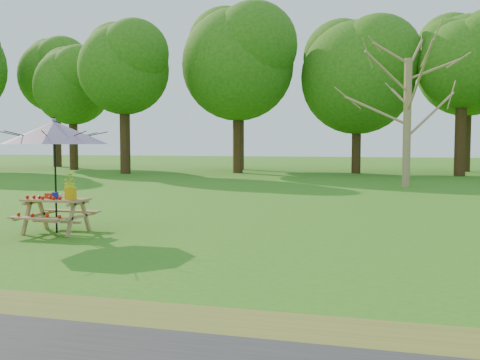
% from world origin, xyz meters
% --- Properties ---
extents(ground, '(120.00, 120.00, 0.00)m').
position_xyz_m(ground, '(0.00, 0.00, 0.00)').
color(ground, '#367516').
rests_on(ground, ground).
extents(drygrass_strip, '(120.00, 1.20, 0.01)m').
position_xyz_m(drygrass_strip, '(0.00, -2.80, 0.00)').
color(drygrass_strip, olive).
rests_on(drygrass_strip, ground).
extents(treeline, '(60.00, 12.00, 16.00)m').
position_xyz_m(treeline, '(0.00, 22.00, 8.00)').
color(treeline, '#266110').
rests_on(treeline, ground).
extents(bare_tree, '(8.12, 8.12, 11.74)m').
position_xyz_m(bare_tree, '(3.00, 14.65, 7.13)').
color(bare_tree, '#926E50').
rests_on(bare_tree, ground).
extents(picnic_table, '(1.20, 1.32, 0.67)m').
position_xyz_m(picnic_table, '(-4.09, 1.53, 0.33)').
color(picnic_table, '#956743').
rests_on(picnic_table, ground).
extents(patio_umbrella, '(2.65, 2.65, 2.25)m').
position_xyz_m(patio_umbrella, '(-4.09, 1.53, 1.95)').
color(patio_umbrella, black).
rests_on(patio_umbrella, ground).
extents(produce_bins, '(0.32, 0.37, 0.13)m').
position_xyz_m(produce_bins, '(-4.16, 1.57, 0.72)').
color(produce_bins, red).
rests_on(produce_bins, picnic_table).
extents(tomatoes_row, '(0.77, 0.13, 0.07)m').
position_xyz_m(tomatoes_row, '(-4.24, 1.35, 0.71)').
color(tomatoes_row, red).
rests_on(tomatoes_row, picnic_table).
extents(flower_bucket, '(0.35, 0.31, 0.51)m').
position_xyz_m(flower_bucket, '(-3.74, 1.49, 0.94)').
color(flower_bucket, '#E1A10B').
rests_on(flower_bucket, picnic_table).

